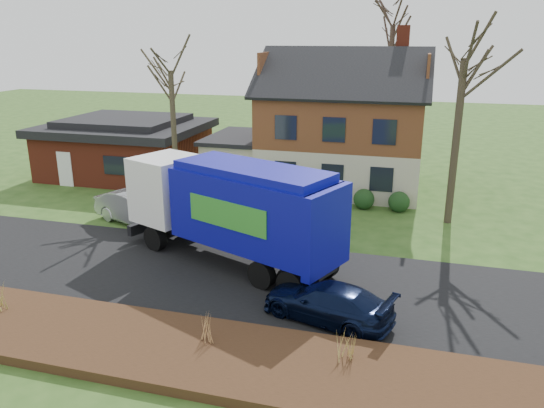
# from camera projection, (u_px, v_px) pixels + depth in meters

# --- Properties ---
(ground) EXTENTS (120.00, 120.00, 0.00)m
(ground) POSITION_uv_depth(u_px,v_px,m) (234.00, 277.00, 20.03)
(ground) COLOR #2A4B19
(ground) RESTS_ON ground
(road) EXTENTS (80.00, 7.00, 0.02)m
(road) POSITION_uv_depth(u_px,v_px,m) (234.00, 276.00, 20.03)
(road) COLOR black
(road) RESTS_ON ground
(mulch_verge) EXTENTS (80.00, 3.50, 0.30)m
(mulch_verge) POSITION_uv_depth(u_px,v_px,m) (171.00, 349.00, 15.12)
(mulch_verge) COLOR #321E10
(mulch_verge) RESTS_ON ground
(main_house) EXTENTS (12.95, 8.95, 9.26)m
(main_house) POSITION_uv_depth(u_px,v_px,m) (335.00, 119.00, 31.19)
(main_house) COLOR beige
(main_house) RESTS_ON ground
(ranch_house) EXTENTS (9.80, 8.20, 3.70)m
(ranch_house) POSITION_uv_depth(u_px,v_px,m) (126.00, 146.00, 34.49)
(ranch_house) COLOR maroon
(ranch_house) RESTS_ON ground
(garbage_truck) EXTENTS (9.87, 6.02, 4.12)m
(garbage_truck) POSITION_uv_depth(u_px,v_px,m) (233.00, 206.00, 20.57)
(garbage_truck) COLOR black
(garbage_truck) RESTS_ON ground
(silver_sedan) EXTENTS (5.14, 3.30, 1.60)m
(silver_sedan) POSITION_uv_depth(u_px,v_px,m) (139.00, 208.00, 25.46)
(silver_sedan) COLOR #A3A5AB
(silver_sedan) RESTS_ON ground
(navy_wagon) EXTENTS (4.59, 2.90, 1.24)m
(navy_wagon) POSITION_uv_depth(u_px,v_px,m) (327.00, 302.00, 16.82)
(navy_wagon) COLOR black
(navy_wagon) RESTS_ON ground
(tree_front_west) EXTENTS (3.25, 3.25, 9.65)m
(tree_front_west) POSITION_uv_depth(u_px,v_px,m) (169.00, 51.00, 27.59)
(tree_front_west) COLOR #423927
(tree_front_west) RESTS_ON ground
(tree_front_east) EXTENTS (3.98, 3.98, 11.06)m
(tree_front_east) POSITION_uv_depth(u_px,v_px,m) (468.00, 28.00, 23.14)
(tree_front_east) COLOR #3E3325
(tree_front_east) RESTS_ON ground
(tree_back) EXTENTS (4.01, 4.01, 12.70)m
(tree_back) POSITION_uv_depth(u_px,v_px,m) (394.00, 6.00, 35.51)
(tree_back) COLOR #3A2A23
(tree_back) RESTS_ON ground
(grass_clump_mid) EXTENTS (0.31, 0.26, 0.87)m
(grass_clump_mid) POSITION_uv_depth(u_px,v_px,m) (208.00, 327.00, 15.15)
(grass_clump_mid) COLOR #B1814E
(grass_clump_mid) RESTS_ON mulch_verge
(grass_clump_east) EXTENTS (0.35, 0.29, 0.88)m
(grass_clump_east) POSITION_uv_depth(u_px,v_px,m) (346.00, 345.00, 14.29)
(grass_clump_east) COLOR tan
(grass_clump_east) RESTS_ON mulch_verge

